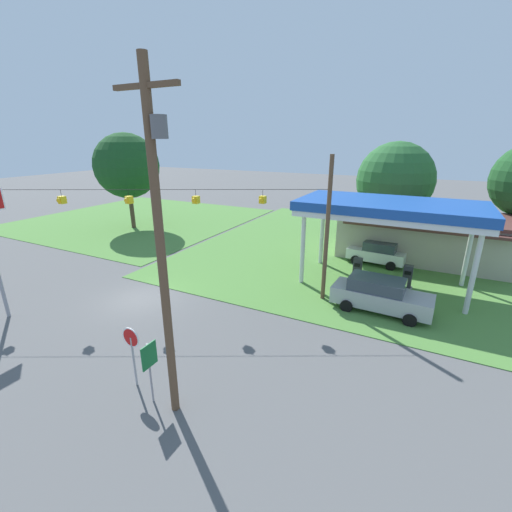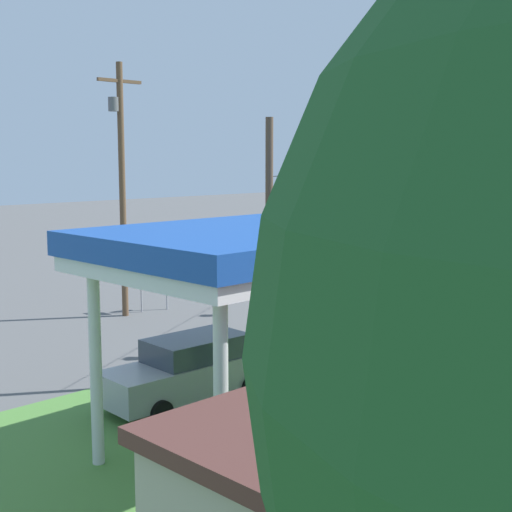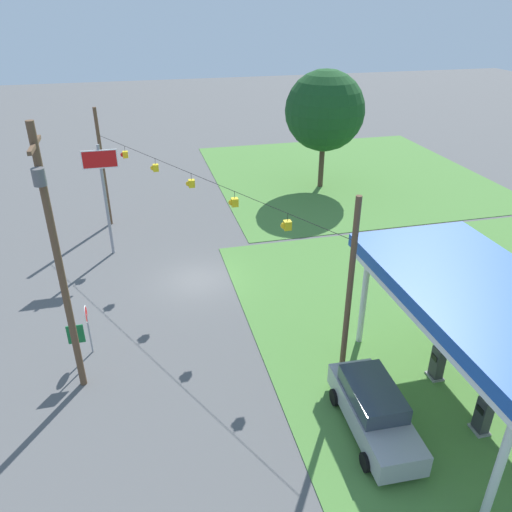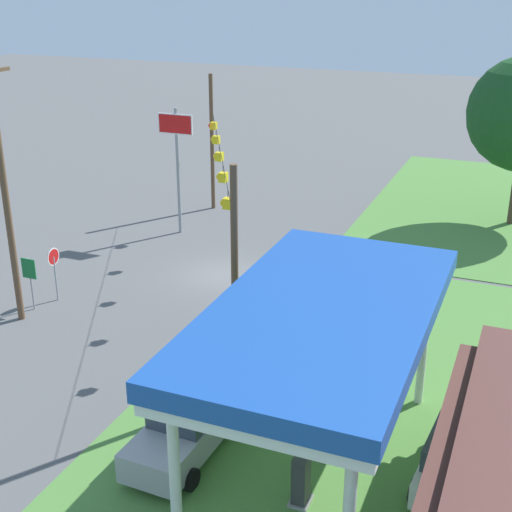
% 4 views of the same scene
% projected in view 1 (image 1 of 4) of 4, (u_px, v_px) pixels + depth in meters
% --- Properties ---
extents(ground_plane, '(160.00, 160.00, 0.00)m').
position_uv_depth(ground_plane, '(141.00, 299.00, 20.36)').
color(ground_plane, '#565656').
extents(grass_verge_station_corner, '(36.00, 28.00, 0.04)m').
position_uv_depth(grass_verge_station_corner, '(419.00, 257.00, 27.54)').
color(grass_verge_station_corner, '#4C7F38').
rests_on(grass_verge_station_corner, ground).
extents(grass_verge_opposite_corner, '(24.00, 24.00, 0.04)m').
position_uv_depth(grass_verge_opposite_corner, '(141.00, 219.00, 40.73)').
color(grass_verge_opposite_corner, '#4C7F38').
rests_on(grass_verge_opposite_corner, ground).
extents(gas_station_canopy, '(10.84, 5.64, 5.46)m').
position_uv_depth(gas_station_canopy, '(390.00, 210.00, 20.86)').
color(gas_station_canopy, silver).
rests_on(gas_station_canopy, ground).
extents(gas_station_store, '(12.46, 6.83, 3.56)m').
position_uv_depth(gas_station_store, '(422.00, 236.00, 26.97)').
color(gas_station_store, '#B2A893').
rests_on(gas_station_store, ground).
extents(fuel_pump_near, '(0.71, 0.56, 1.57)m').
position_uv_depth(fuel_pump_near, '(357.00, 270.00, 22.89)').
color(fuel_pump_near, gray).
rests_on(fuel_pump_near, ground).
extents(fuel_pump_far, '(0.71, 0.56, 1.57)m').
position_uv_depth(fuel_pump_far, '(407.00, 278.00, 21.55)').
color(fuel_pump_far, gray).
rests_on(fuel_pump_far, ground).
extents(car_at_pumps_front, '(5.27, 2.26, 1.91)m').
position_uv_depth(car_at_pumps_front, '(380.00, 295.00, 18.63)').
color(car_at_pumps_front, '#9E9EA3').
rests_on(car_at_pumps_front, ground).
extents(car_at_pumps_rear, '(4.28, 2.37, 1.77)m').
position_uv_depth(car_at_pumps_rear, '(378.00, 252.00, 25.85)').
color(car_at_pumps_rear, white).
rests_on(car_at_pumps_rear, ground).
extents(stop_sign_roadside, '(0.80, 0.08, 2.50)m').
position_uv_depth(stop_sign_roadside, '(132.00, 344.00, 12.67)').
color(stop_sign_roadside, '#99999E').
rests_on(stop_sign_roadside, ground).
extents(route_sign, '(0.10, 0.70, 2.40)m').
position_uv_depth(route_sign, '(150.00, 361.00, 11.86)').
color(route_sign, gray).
rests_on(route_sign, ground).
extents(utility_pole_main, '(2.20, 0.44, 11.12)m').
position_uv_depth(utility_pole_main, '(161.00, 241.00, 10.08)').
color(utility_pole_main, brown).
rests_on(utility_pole_main, ground).
extents(signal_span_gantry, '(19.44, 10.24, 8.29)m').
position_uv_depth(signal_span_gantry, '(132.00, 224.00, 18.85)').
color(signal_span_gantry, brown).
rests_on(signal_span_gantry, ground).
extents(tree_behind_station, '(6.90, 6.90, 8.90)m').
position_uv_depth(tree_behind_station, '(395.00, 180.00, 31.47)').
color(tree_behind_station, '#4C3828').
rests_on(tree_behind_station, ground).
extents(tree_west_verge, '(6.48, 6.48, 9.70)m').
position_uv_depth(tree_west_verge, '(127.00, 166.00, 34.69)').
color(tree_west_verge, '#4C3828').
rests_on(tree_west_verge, ground).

